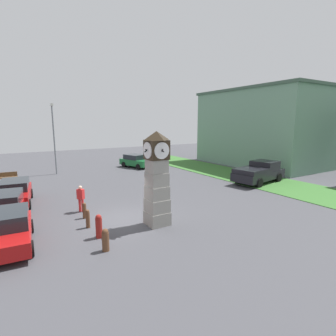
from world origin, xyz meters
The scene contains 16 objects.
ground_plane centered at (0.00, 0.00, 0.00)m, with size 77.91×77.91×0.00m, color #424247.
clock_tower centered at (1.66, 1.18, 2.38)m, with size 1.39×1.35×4.84m.
bollard_near_tower centered at (-1.22, -1.81, 0.46)m, with size 0.21×0.21×0.90m.
bollard_mid_row centered at (0.22, -2.01, 0.48)m, with size 0.20×0.20×0.95m.
bollard_far_row centered at (1.66, -1.89, 0.57)m, with size 0.30×0.30×1.12m.
bollard_end_row centered at (3.04, -2.04, 0.49)m, with size 0.29×0.29×0.97m.
car_navy_sedan centered at (-6.09, -4.97, 0.79)m, with size 4.64×2.27×1.56m.
car_near_tower centered at (-2.93, -5.58, 0.77)m, with size 4.39×2.41×1.53m.
car_by_building centered at (0.46, -5.43, 0.76)m, with size 4.27×2.10×1.50m.
car_far_lot centered at (-14.96, 7.74, 0.77)m, with size 4.38×3.08×1.50m.
pickup_truck centered at (-1.95, 13.52, 0.93)m, with size 2.97×5.70×1.85m.
bench centered at (-13.71, -5.35, 0.52)m, with size 0.66×1.64×0.90m.
pedestrian_near_bench centered at (-2.43, -1.69, 0.90)m, with size 0.46×0.44×1.59m.
street_lamp_near_road centered at (-15.48, -1.00, 4.05)m, with size 0.50×0.24×7.10m.
warehouse_blue_far centered at (-8.78, 22.36, 4.58)m, with size 15.24×9.93×9.15m.
grass_verge_far centered at (-0.26, 14.28, 0.02)m, with size 46.75×5.47×0.04m, color #386B2D.
Camera 1 is at (13.02, -5.19, 5.28)m, focal length 28.00 mm.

